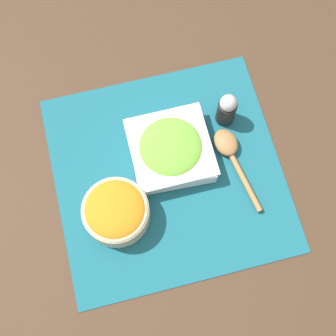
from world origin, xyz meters
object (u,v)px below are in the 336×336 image
at_px(wooden_spoon, 229,150).
at_px(lettuce_bowl, 171,149).
at_px(carrot_bowl, 116,212).
at_px(pepper_shaker, 227,109).

bearing_deg(wooden_spoon, lettuce_bowl, -102.70).
bearing_deg(lettuce_bowl, carrot_bowl, -52.65).
distance_m(lettuce_bowl, carrot_bowl, 0.17).
bearing_deg(carrot_bowl, pepper_shaker, 119.89).
height_order(lettuce_bowl, pepper_shaker, pepper_shaker).
relative_size(lettuce_bowl, pepper_shaker, 1.86).
bearing_deg(pepper_shaker, carrot_bowl, -60.11).
xyz_separation_m(lettuce_bowl, pepper_shaker, (-0.05, 0.13, 0.02)).
bearing_deg(wooden_spoon, carrot_bowl, -73.31).
bearing_deg(carrot_bowl, lettuce_bowl, 127.35).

